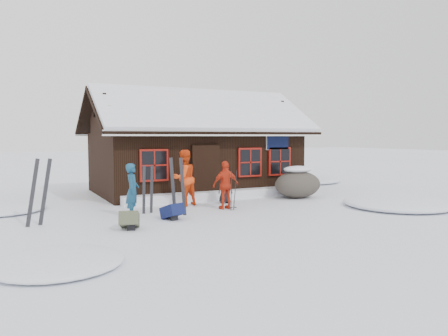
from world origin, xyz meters
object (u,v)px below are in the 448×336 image
Objects in this scene: skier_orange_left at (184,178)px; backpack_blue at (172,214)px; skier_orange_right at (226,185)px; ski_poles at (233,191)px; backpack_olive at (129,223)px; skier_crouched at (225,188)px; boulder at (298,183)px; ski_pair_left at (39,193)px; skier_teal at (132,190)px.

backpack_blue is (-1.21, -2.14, -0.80)m from skier_orange_left.
skier_orange_left is at bearing -52.16° from skier_orange_right.
ski_poles reaches higher than backpack_olive.
skier_orange_right is 1.28m from skier_crouched.
ski_poles reaches higher than backpack_blue.
ski_pair_left is (-9.27, -1.19, 0.32)m from boulder.
boulder is at bearing -58.90° from skier_teal.
skier_teal is 2.47m from skier_orange_left.
ski_pair_left is at bearing -3.89° from skier_orange_left.
ski_poles is at bearing -0.32° from backpack_blue.
ski_pair_left reaches higher than ski_poles.
skier_crouched is at bearing 21.12° from backpack_blue.
backpack_olive is at bearing 27.40° from skier_orange_left.
ski_poles is at bearing 106.28° from skier_orange_left.
skier_teal is 3.09m from skier_orange_right.
backpack_blue is 1.61m from backpack_olive.
backpack_olive is (-2.63, -2.88, -0.79)m from skier_orange_left.
ski_poles is at bearing -72.29° from skier_teal.
ski_pair_left is at bearing 162.92° from backpack_olive.
backpack_olive is (-4.15, -2.78, -0.38)m from skier_crouched.
skier_orange_right is 0.35m from ski_poles.
ski_pair_left is (-5.62, -0.13, 0.09)m from skier_orange_right.
skier_teal is 1.41m from backpack_blue.
skier_teal is at bearing 175.89° from ski_poles.
skier_teal is 0.84× the size of boulder.
skier_crouched is at bearing 53.86° from backpack_olive.
skier_orange_right is 1.20× the size of ski_poles.
skier_crouched is 5.01m from backpack_olive.
skier_orange_right is at bearing -67.45° from skier_teal.
skier_orange_left is 1.74× the size of skier_crouched.
ski_pair_left is 2.93× the size of backpack_olive.
skier_crouched is 6.30m from ski_pair_left.
skier_crouched is (0.54, 1.13, -0.24)m from skier_orange_right.
skier_orange_right is at bearing -163.79° from boulder.
skier_teal is 1.21× the size of ski_poles.
skier_crouched is 0.59× the size of boulder.
skier_orange_right is 2.44m from backpack_blue.
skier_orange_left is 1.22× the size of skier_orange_right.
skier_orange_left reaches higher than boulder.
ski_pair_left reaches higher than skier_teal.
skier_orange_left is 3.98m from backpack_olive.
boulder is 6.17m from backpack_blue.
ski_poles is (3.22, -0.23, -0.18)m from skier_teal.
skier_orange_left is 1.58m from skier_orange_right.
skier_crouched is at bearing -116.12° from skier_orange_right.
backpack_olive is at bearing -168.44° from backpack_blue.
ski_poles is at bearing -103.58° from skier_crouched.
boulder is 1.44× the size of ski_poles.
ski_pair_left reaches higher than backpack_blue.
skier_orange_left is 4.84m from ski_pair_left.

